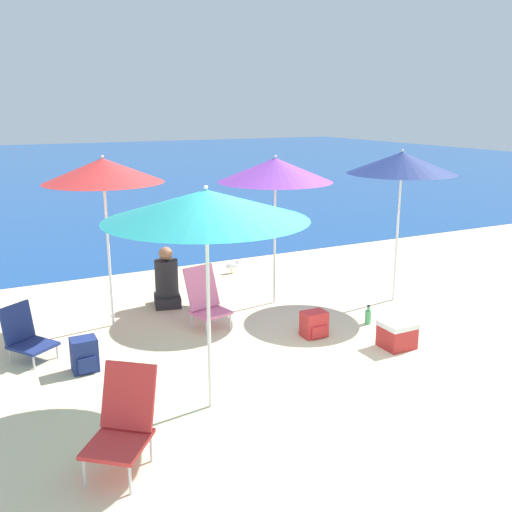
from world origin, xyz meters
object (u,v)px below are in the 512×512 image
at_px(beach_umbrella_navy, 402,163).
at_px(seagull, 233,266).
at_px(backpack_red, 314,324).
at_px(cooler_box, 397,334).
at_px(beach_umbrella_teal, 206,205).
at_px(beach_umbrella_red, 103,171).
at_px(water_bottle, 368,316).
at_px(backpack_navy, 85,355).
at_px(beach_chair_navy, 25,335).
at_px(beach_chair_pink, 205,298).
at_px(beach_chair_red, 123,420).
at_px(person_seated_near, 167,282).
at_px(beach_umbrella_purple, 275,170).

relative_size(beach_umbrella_navy, seagull, 8.63).
relative_size(backpack_red, cooler_box, 0.86).
height_order(beach_umbrella_teal, cooler_box, beach_umbrella_teal).
distance_m(beach_umbrella_red, water_bottle, 4.06).
bearing_deg(beach_umbrella_teal, backpack_navy, 124.84).
height_order(beach_umbrella_red, seagull, beach_umbrella_red).
relative_size(beach_chair_navy, beach_chair_pink, 0.80).
bearing_deg(beach_umbrella_navy, water_bottle, -146.93).
relative_size(beach_umbrella_teal, water_bottle, 8.28).
height_order(beach_umbrella_red, beach_umbrella_navy, beach_umbrella_red).
bearing_deg(backpack_navy, beach_umbrella_navy, 4.34).
relative_size(beach_umbrella_navy, beach_chair_navy, 3.48).
relative_size(beach_umbrella_red, cooler_box, 5.93).
distance_m(beach_chair_red, person_seated_near, 4.00).
bearing_deg(beach_umbrella_red, backpack_red, -34.85).
height_order(beach_chair_navy, backpack_red, beach_chair_navy).
height_order(beach_umbrella_navy, beach_chair_navy, beach_umbrella_navy).
distance_m(beach_chair_red, seagull, 5.78).
xyz_separation_m(beach_umbrella_red, backpack_navy, (-0.61, -1.25, -1.93)).
bearing_deg(beach_umbrella_purple, backpack_red, -96.96).
bearing_deg(seagull, backpack_navy, -137.97).
height_order(beach_umbrella_purple, backpack_red, beach_umbrella_purple).
bearing_deg(beach_umbrella_red, person_seated_near, 25.99).
bearing_deg(seagull, cooler_box, -83.42).
xyz_separation_m(backpack_navy, cooler_box, (3.61, -1.08, -0.02)).
bearing_deg(beach_umbrella_purple, water_bottle, -61.52).
xyz_separation_m(beach_umbrella_navy, person_seated_near, (-3.23, 1.35, -1.75)).
bearing_deg(beach_chair_navy, beach_umbrella_navy, -37.70).
relative_size(beach_chair_navy, seagull, 2.48).
bearing_deg(seagull, beach_chair_navy, -149.55).
height_order(backpack_navy, cooler_box, backpack_navy).
distance_m(beach_chair_pink, water_bottle, 2.26).
bearing_deg(beach_chair_red, backpack_red, 67.99).
relative_size(beach_chair_pink, backpack_navy, 2.12).
bearing_deg(beach_umbrella_red, backpack_navy, -116.00).
bearing_deg(beach_chair_navy, beach_umbrella_teal, -87.90).
xyz_separation_m(beach_umbrella_teal, backpack_navy, (-0.97, 1.39, -1.85)).
distance_m(beach_umbrella_navy, cooler_box, 2.69).
xyz_separation_m(beach_umbrella_red, water_bottle, (3.17, -1.53, -2.02)).
relative_size(beach_chair_red, backpack_red, 2.50).
distance_m(beach_chair_navy, cooler_box, 4.51).
distance_m(beach_umbrella_purple, beach_chair_red, 4.62).
bearing_deg(cooler_box, beach_chair_navy, 157.24).
relative_size(beach_umbrella_teal, seagull, 8.28).
distance_m(backpack_red, seagull, 3.17).
xyz_separation_m(beach_chair_navy, cooler_box, (4.16, -1.75, -0.13)).
xyz_separation_m(backpack_red, seagull, (0.28, 3.16, -0.03)).
bearing_deg(backpack_red, beach_chair_red, -150.50).
bearing_deg(backpack_navy, beach_chair_navy, 129.94).
bearing_deg(backpack_navy, seagull, 42.03).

